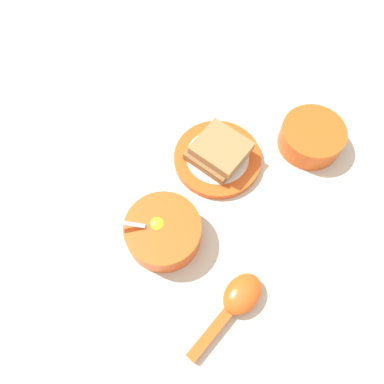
% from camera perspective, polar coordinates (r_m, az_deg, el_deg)
% --- Properties ---
extents(ground_plane, '(3.00, 3.00, 0.00)m').
position_cam_1_polar(ground_plane, '(0.70, 2.61, -5.46)').
color(ground_plane, beige).
extents(egg_bowl, '(0.14, 0.15, 0.08)m').
position_cam_1_polar(egg_bowl, '(0.67, -4.41, -6.04)').
color(egg_bowl, '#DB5119').
rests_on(egg_bowl, ground_plane).
extents(toast_plate, '(0.17, 0.17, 0.02)m').
position_cam_1_polar(toast_plate, '(0.75, 3.88, 5.14)').
color(toast_plate, '#DB5119').
rests_on(toast_plate, ground_plane).
extents(toast_sandwich, '(0.12, 0.13, 0.04)m').
position_cam_1_polar(toast_sandwich, '(0.73, 4.09, 6.25)').
color(toast_sandwich, brown).
rests_on(toast_sandwich, toast_plate).
extents(soup_spoon, '(0.17, 0.11, 0.04)m').
position_cam_1_polar(soup_spoon, '(0.66, 6.94, -16.03)').
color(soup_spoon, '#DB5119').
rests_on(soup_spoon, ground_plane).
extents(congee_bowl, '(0.13, 0.13, 0.05)m').
position_cam_1_polar(congee_bowl, '(0.79, 17.77, 8.05)').
color(congee_bowl, '#DB5119').
rests_on(congee_bowl, ground_plane).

